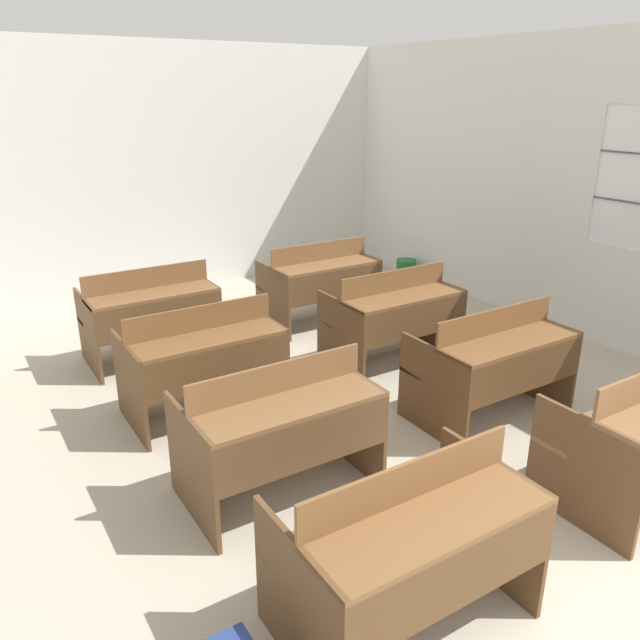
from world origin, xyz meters
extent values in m
cube|color=silver|center=(0.00, 7.21, 1.52)|extent=(6.42, 0.06, 3.04)
cube|color=silver|center=(3.18, 3.59, 0.52)|extent=(0.06, 7.18, 1.04)
cube|color=silver|center=(3.18, 3.59, 2.70)|extent=(0.06, 7.18, 0.68)
cube|color=silver|center=(3.18, 5.26, 1.70)|extent=(0.06, 3.85, 1.31)
cube|color=brown|center=(-1.44, 1.32, 0.36)|extent=(0.03, 0.76, 0.71)
cube|color=brown|center=(-0.27, 1.32, 0.36)|extent=(0.03, 0.76, 0.71)
cube|color=brown|center=(-0.85, 1.13, 0.70)|extent=(1.19, 0.37, 0.03)
cube|color=brown|center=(-0.85, 0.96, 0.52)|extent=(1.14, 0.02, 0.32)
cube|color=brown|center=(-0.85, 1.30, 0.81)|extent=(1.19, 0.02, 0.20)
cube|color=brown|center=(-0.85, 1.57, 0.41)|extent=(1.19, 0.27, 0.03)
cube|color=brown|center=(-0.85, 1.57, 0.15)|extent=(1.14, 0.04, 0.04)
cube|color=brown|center=(0.50, 1.32, 0.36)|extent=(0.03, 0.76, 0.71)
cube|color=brown|center=(1.08, 1.56, 0.41)|extent=(1.19, 0.27, 0.03)
cube|color=brown|center=(1.08, 1.56, 0.15)|extent=(1.14, 0.04, 0.04)
cube|color=brown|center=(-1.44, 2.58, 0.36)|extent=(0.03, 0.76, 0.71)
cube|color=brown|center=(-0.27, 2.58, 0.36)|extent=(0.03, 0.76, 0.71)
cube|color=brown|center=(-0.85, 2.39, 0.70)|extent=(1.19, 0.37, 0.03)
cube|color=brown|center=(-0.85, 2.21, 0.52)|extent=(1.14, 0.02, 0.32)
cube|color=brown|center=(-0.85, 2.56, 0.81)|extent=(1.19, 0.02, 0.20)
cube|color=brown|center=(-0.85, 2.82, 0.41)|extent=(1.19, 0.27, 0.03)
cube|color=brown|center=(-0.85, 2.82, 0.15)|extent=(1.14, 0.04, 0.04)
cube|color=#53361D|center=(0.46, 2.58, 0.36)|extent=(0.03, 0.76, 0.71)
cube|color=#53361D|center=(1.62, 2.58, 0.36)|extent=(0.03, 0.76, 0.71)
cube|color=brown|center=(1.04, 2.39, 0.70)|extent=(1.19, 0.37, 0.03)
cube|color=#53361D|center=(1.04, 2.21, 0.52)|extent=(1.14, 0.02, 0.32)
cube|color=brown|center=(1.04, 2.56, 0.81)|extent=(1.19, 0.02, 0.20)
cube|color=brown|center=(1.04, 2.82, 0.41)|extent=(1.19, 0.27, 0.03)
cube|color=#53361D|center=(1.04, 2.82, 0.15)|extent=(1.14, 0.04, 0.04)
cube|color=#54371E|center=(-1.44, 3.84, 0.36)|extent=(0.03, 0.76, 0.71)
cube|color=#54371E|center=(-0.27, 3.84, 0.36)|extent=(0.03, 0.76, 0.71)
cube|color=brown|center=(-0.86, 3.65, 0.70)|extent=(1.19, 0.37, 0.03)
cube|color=#54371E|center=(-0.86, 3.47, 0.52)|extent=(1.14, 0.02, 0.32)
cube|color=brown|center=(-0.86, 3.82, 0.81)|extent=(1.19, 0.02, 0.20)
cube|color=brown|center=(-0.86, 4.08, 0.41)|extent=(1.19, 0.27, 0.03)
cube|color=#54371E|center=(-0.86, 4.08, 0.15)|extent=(1.14, 0.04, 0.04)
cube|color=brown|center=(0.48, 3.84, 0.36)|extent=(0.03, 0.76, 0.71)
cube|color=brown|center=(1.64, 3.84, 0.36)|extent=(0.03, 0.76, 0.71)
cube|color=brown|center=(1.06, 3.65, 0.70)|extent=(1.19, 0.37, 0.03)
cube|color=brown|center=(1.06, 3.47, 0.52)|extent=(1.14, 0.02, 0.32)
cube|color=brown|center=(1.06, 3.82, 0.81)|extent=(1.19, 0.02, 0.20)
cube|color=brown|center=(1.06, 4.08, 0.41)|extent=(1.19, 0.27, 0.03)
cube|color=brown|center=(1.06, 4.08, 0.15)|extent=(1.14, 0.04, 0.04)
cube|color=brown|center=(-1.45, 5.14, 0.36)|extent=(0.03, 0.76, 0.71)
cube|color=brown|center=(-0.28, 5.14, 0.36)|extent=(0.03, 0.76, 0.71)
cube|color=brown|center=(-0.87, 4.95, 0.70)|extent=(1.19, 0.37, 0.03)
cube|color=brown|center=(-0.87, 4.77, 0.52)|extent=(1.14, 0.02, 0.32)
cube|color=brown|center=(-0.87, 5.12, 0.81)|extent=(1.19, 0.02, 0.20)
cube|color=brown|center=(-0.87, 5.38, 0.41)|extent=(1.19, 0.27, 0.03)
cube|color=brown|center=(-0.87, 5.38, 0.15)|extent=(1.14, 0.04, 0.04)
cube|color=brown|center=(0.47, 5.14, 0.36)|extent=(0.03, 0.76, 0.71)
cube|color=brown|center=(1.63, 5.14, 0.36)|extent=(0.03, 0.76, 0.71)
cube|color=brown|center=(1.05, 4.94, 0.70)|extent=(1.19, 0.37, 0.03)
cube|color=brown|center=(1.05, 4.77, 0.52)|extent=(1.14, 0.02, 0.32)
cube|color=brown|center=(1.05, 5.12, 0.81)|extent=(1.19, 0.02, 0.20)
cube|color=brown|center=(1.05, 5.38, 0.41)|extent=(1.19, 0.27, 0.03)
cube|color=brown|center=(1.05, 5.38, 0.15)|extent=(1.14, 0.04, 0.04)
cylinder|color=#1E6B33|center=(2.92, 5.87, 0.15)|extent=(0.27, 0.27, 0.29)
camera|label=1|loc=(-2.47, -0.51, 2.47)|focal=35.00mm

